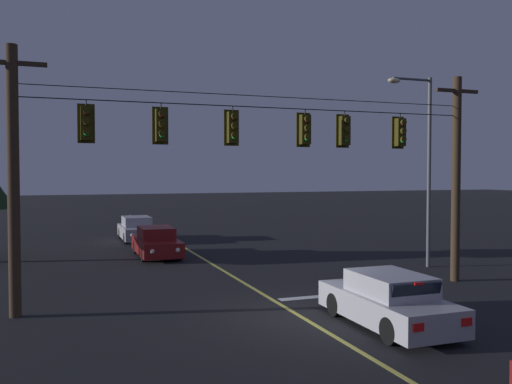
# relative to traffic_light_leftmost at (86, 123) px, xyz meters

# --- Properties ---
(ground_plane) EXTENTS (180.00, 180.00, 0.00)m
(ground_plane) POSITION_rel_traffic_light_leftmost_xyz_m (5.46, -2.32, -5.36)
(ground_plane) COLOR black
(lane_centre_stripe) EXTENTS (0.14, 60.00, 0.01)m
(lane_centre_stripe) POSITION_rel_traffic_light_leftmost_xyz_m (5.46, 6.02, -5.36)
(lane_centre_stripe) COLOR #D1C64C
(lane_centre_stripe) RESTS_ON ground
(stop_bar_paint) EXTENTS (3.40, 0.36, 0.01)m
(stop_bar_paint) POSITION_rel_traffic_light_leftmost_xyz_m (7.36, -0.58, -5.36)
(stop_bar_paint) COLOR silver
(stop_bar_paint) RESTS_ON ground
(signal_span_assembly) EXTENTS (16.55, 0.32, 7.42)m
(signal_span_assembly) POSITION_rel_traffic_light_leftmost_xyz_m (5.46, 0.02, -1.51)
(signal_span_assembly) COLOR #38281C
(signal_span_assembly) RESTS_ON ground
(traffic_light_leftmost) EXTENTS (0.48, 0.41, 1.22)m
(traffic_light_leftmost) POSITION_rel_traffic_light_leftmost_xyz_m (0.00, 0.00, 0.00)
(traffic_light_leftmost) COLOR black
(traffic_light_left_inner) EXTENTS (0.48, 0.41, 1.22)m
(traffic_light_left_inner) POSITION_rel_traffic_light_leftmost_xyz_m (2.11, 0.00, 0.00)
(traffic_light_left_inner) COLOR black
(traffic_light_centre) EXTENTS (0.48, 0.41, 1.22)m
(traffic_light_centre) POSITION_rel_traffic_light_leftmost_xyz_m (4.33, 0.00, 0.00)
(traffic_light_centre) COLOR black
(traffic_light_right_inner) EXTENTS (0.48, 0.41, 1.22)m
(traffic_light_right_inner) POSITION_rel_traffic_light_leftmost_xyz_m (6.80, 0.00, 0.00)
(traffic_light_right_inner) COLOR black
(traffic_light_rightmost) EXTENTS (0.48, 0.41, 1.22)m
(traffic_light_rightmost) POSITION_rel_traffic_light_leftmost_xyz_m (8.25, 0.00, 0.00)
(traffic_light_rightmost) COLOR black
(traffic_light_far_right) EXTENTS (0.48, 0.41, 1.22)m
(traffic_light_far_right) POSITION_rel_traffic_light_leftmost_xyz_m (10.43, 0.00, 0.00)
(traffic_light_far_right) COLOR black
(car_waiting_near_lane) EXTENTS (1.80, 4.33, 1.39)m
(car_waiting_near_lane) POSITION_rel_traffic_light_leftmost_xyz_m (7.17, -4.24, -4.72)
(car_waiting_near_lane) COLOR #A5A5AD
(car_waiting_near_lane) RESTS_ON ground
(car_oncoming_lead) EXTENTS (1.80, 4.42, 1.39)m
(car_oncoming_lead) POSITION_rel_traffic_light_leftmost_xyz_m (3.57, 9.59, -4.72)
(car_oncoming_lead) COLOR maroon
(car_oncoming_lead) RESTS_ON ground
(car_oncoming_trailing) EXTENTS (1.80, 4.42, 1.39)m
(car_oncoming_trailing) POSITION_rel_traffic_light_leftmost_xyz_m (3.52, 16.16, -4.72)
(car_oncoming_trailing) COLOR #A5A5AD
(car_oncoming_trailing) RESTS_ON ground
(street_lamp_corner) EXTENTS (2.11, 0.30, 7.91)m
(street_lamp_corner) POSITION_rel_traffic_light_leftmost_xyz_m (13.51, 2.85, -0.60)
(street_lamp_corner) COLOR #4C4F54
(street_lamp_corner) RESTS_ON ground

